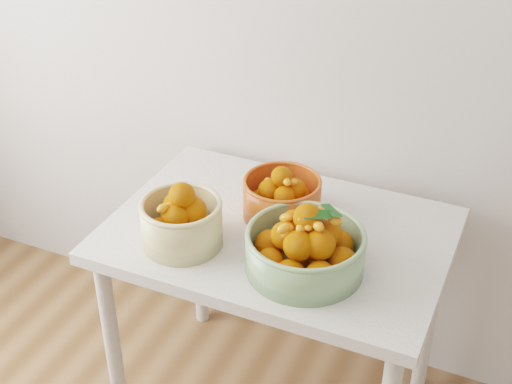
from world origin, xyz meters
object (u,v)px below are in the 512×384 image
bowl_green (306,248)px  table (278,256)px  bowl_cream (181,221)px  bowl_orange (282,197)px

bowl_green → table: bearing=134.1°
table → bowl_cream: bearing=-142.7°
table → bowl_orange: bearing=105.2°
bowl_green → bowl_cream: bearing=-175.0°
bowl_green → bowl_orange: size_ratio=1.29×
table → bowl_green: 0.26m
table → bowl_orange: 0.18m
bowl_cream → bowl_orange: size_ratio=0.85×
bowl_orange → bowl_cream: bearing=-130.0°
table → bowl_cream: bowl_cream is taller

